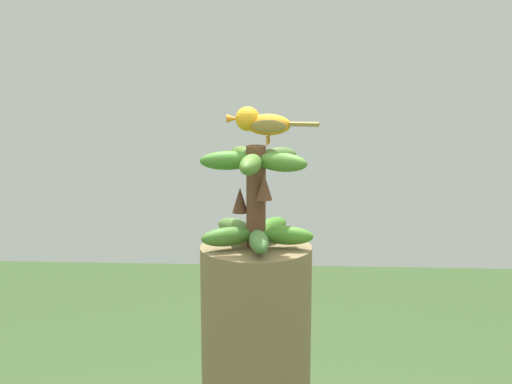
% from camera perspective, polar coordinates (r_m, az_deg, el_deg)
% --- Properties ---
extents(banana_bunch, '(0.26, 0.26, 0.23)m').
position_cam_1_polar(banana_bunch, '(1.82, -0.01, -0.35)').
color(banana_bunch, brown).
rests_on(banana_bunch, banana_tree).
extents(perched_bird, '(0.07, 0.21, 0.09)m').
position_cam_1_polar(perched_bird, '(1.82, 0.35, 4.97)').
color(perched_bird, '#C68933').
rests_on(perched_bird, banana_bunch).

